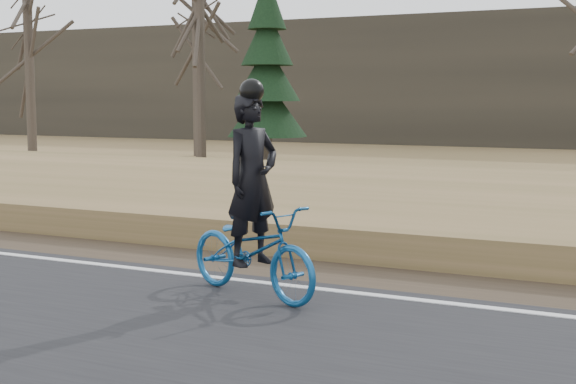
% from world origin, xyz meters
% --- Properties ---
extents(shoulder, '(120.00, 1.60, 0.04)m').
position_xyz_m(shoulder, '(0.00, 1.20, 0.02)').
color(shoulder, '#473A2B').
rests_on(shoulder, ground).
extents(embankment, '(120.00, 5.00, 0.44)m').
position_xyz_m(embankment, '(0.00, 4.20, 0.22)').
color(embankment, olive).
rests_on(embankment, ground).
extents(ballast, '(120.00, 3.00, 0.45)m').
position_xyz_m(ballast, '(0.00, 8.00, 0.23)').
color(ballast, slate).
rests_on(ballast, ground).
extents(railroad, '(120.00, 2.40, 0.29)m').
position_xyz_m(railroad, '(0.00, 8.00, 0.53)').
color(railroad, black).
rests_on(railroad, ballast).
extents(treeline_backdrop, '(120.00, 4.00, 6.00)m').
position_xyz_m(treeline_backdrop, '(0.00, 30.00, 3.00)').
color(treeline_backdrop, '#383328').
rests_on(treeline_backdrop, ground).
extents(cyclist, '(2.02, 1.29, 2.33)m').
position_xyz_m(cyclist, '(4.45, -0.38, 0.80)').
color(cyclist, '#134F88').
rests_on(cyclist, road).
extents(bare_tree_far_left, '(0.36, 0.36, 7.63)m').
position_xyz_m(bare_tree_far_left, '(-13.79, 15.73, 3.81)').
color(bare_tree_far_left, '#4B4137').
rests_on(bare_tree_far_left, ground).
extents(bare_tree_left, '(0.36, 0.36, 8.14)m').
position_xyz_m(bare_tree_left, '(-7.74, 18.05, 4.07)').
color(bare_tree_left, '#4B4137').
rests_on(bare_tree_left, ground).
extents(bare_tree_near_left, '(0.36, 0.36, 7.98)m').
position_xyz_m(bare_tree_near_left, '(-5.66, 14.90, 3.99)').
color(bare_tree_near_left, '#4B4137').
rests_on(bare_tree_near_left, ground).
extents(conifer, '(2.60, 2.60, 6.21)m').
position_xyz_m(conifer, '(-3.44, 15.42, 2.94)').
color(conifer, '#4B4137').
rests_on(conifer, ground).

